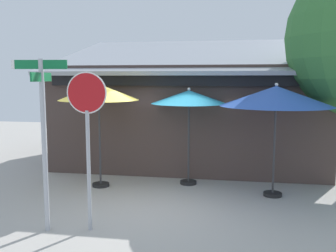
{
  "coord_description": "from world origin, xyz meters",
  "views": [
    {
      "loc": [
        1.78,
        -8.26,
        2.83
      ],
      "look_at": [
        0.11,
        1.2,
        1.6
      ],
      "focal_mm": 40.52,
      "sensor_mm": 36.0,
      "label": 1
    }
  ],
  "objects_px": {
    "street_sign_post": "(43,127)",
    "patio_umbrella_royal_blue_right": "(276,97)",
    "stop_sign": "(87,122)",
    "patio_umbrella_teal_center": "(189,98)",
    "patio_umbrella_mustard_left": "(99,93)"
  },
  "relations": [
    {
      "from": "street_sign_post",
      "to": "patio_umbrella_royal_blue_right",
      "type": "distance_m",
      "value": 5.22
    },
    {
      "from": "stop_sign",
      "to": "patio_umbrella_teal_center",
      "type": "distance_m",
      "value": 3.69
    },
    {
      "from": "street_sign_post",
      "to": "patio_umbrella_mustard_left",
      "type": "bearing_deg",
      "value": 90.4
    },
    {
      "from": "street_sign_post",
      "to": "stop_sign",
      "type": "bearing_deg",
      "value": 11.78
    },
    {
      "from": "patio_umbrella_mustard_left",
      "to": "patio_umbrella_teal_center",
      "type": "bearing_deg",
      "value": 15.57
    },
    {
      "from": "street_sign_post",
      "to": "patio_umbrella_teal_center",
      "type": "distance_m",
      "value": 4.2
    },
    {
      "from": "stop_sign",
      "to": "patio_umbrella_mustard_left",
      "type": "relative_size",
      "value": 1.07
    },
    {
      "from": "street_sign_post",
      "to": "stop_sign",
      "type": "height_order",
      "value": "street_sign_post"
    },
    {
      "from": "street_sign_post",
      "to": "patio_umbrella_mustard_left",
      "type": "height_order",
      "value": "street_sign_post"
    },
    {
      "from": "street_sign_post",
      "to": "patio_umbrella_teal_center",
      "type": "xyz_separation_m",
      "value": [
        2.22,
        3.55,
        0.35
      ]
    },
    {
      "from": "street_sign_post",
      "to": "patio_umbrella_teal_center",
      "type": "relative_size",
      "value": 1.23
    },
    {
      "from": "stop_sign",
      "to": "patio_umbrella_teal_center",
      "type": "relative_size",
      "value": 1.14
    },
    {
      "from": "patio_umbrella_mustard_left",
      "to": "patio_umbrella_teal_center",
      "type": "distance_m",
      "value": 2.33
    },
    {
      "from": "patio_umbrella_teal_center",
      "to": "patio_umbrella_mustard_left",
      "type": "bearing_deg",
      "value": -164.43
    },
    {
      "from": "stop_sign",
      "to": "patio_umbrella_royal_blue_right",
      "type": "bearing_deg",
      "value": 37.19
    }
  ]
}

